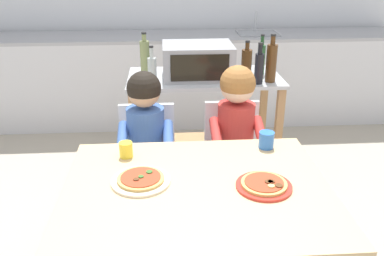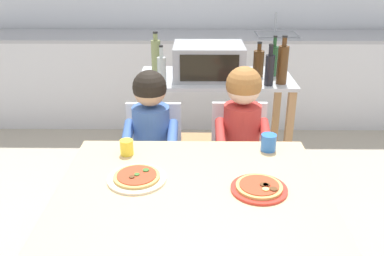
# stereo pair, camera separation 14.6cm
# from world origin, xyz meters

# --- Properties ---
(ground_plane) EXTENTS (11.80, 11.80, 0.00)m
(ground_plane) POSITION_xyz_m (0.00, 1.18, 0.00)
(ground_plane) COLOR #A89E8C
(kitchen_counter) EXTENTS (4.70, 0.60, 1.11)m
(kitchen_counter) POSITION_xyz_m (0.00, 2.60, 0.45)
(kitchen_counter) COLOR silver
(kitchen_counter) RESTS_ON ground
(kitchen_island_cart) EXTENTS (1.08, 0.55, 0.86)m
(kitchen_island_cart) POSITION_xyz_m (0.16, 1.28, 0.58)
(kitchen_island_cart) COLOR #B7BABF
(kitchen_island_cart) RESTS_ON ground
(toaster_oven) EXTENTS (0.48, 0.37, 0.23)m
(toaster_oven) POSITION_xyz_m (0.11, 1.26, 0.98)
(toaster_oven) COLOR #999BA0
(toaster_oven) RESTS_ON kitchen_island_cart
(bottle_tall_green_wine) EXTENTS (0.07, 0.07, 0.32)m
(bottle_tall_green_wine) POSITION_xyz_m (-0.26, 1.25, 1.00)
(bottle_tall_green_wine) COLOR olive
(bottle_tall_green_wine) RESTS_ON kitchen_island_cart
(bottle_brown_beer) EXTENTS (0.07, 0.07, 0.32)m
(bottle_brown_beer) POSITION_xyz_m (0.59, 1.12, 1.00)
(bottle_brown_beer) COLOR #4C2D14
(bottle_brown_beer) RESTS_ON kitchen_island_cart
(bottle_clear_vinegar) EXTENTS (0.06, 0.06, 0.28)m
(bottle_clear_vinegar) POSITION_xyz_m (0.57, 1.31, 0.98)
(bottle_clear_vinegar) COLOR #1E4723
(bottle_clear_vinegar) RESTS_ON kitchen_island_cart
(bottle_dark_olive_oil) EXTENTS (0.06, 0.06, 0.27)m
(bottle_dark_olive_oil) POSITION_xyz_m (-0.21, 1.08, 0.97)
(bottle_dark_olive_oil) COLOR #ADB7B2
(bottle_dark_olive_oil) RESTS_ON kitchen_island_cart
(bottle_squat_spirits) EXTENTS (0.07, 0.07, 0.25)m
(bottle_squat_spirits) POSITION_xyz_m (0.46, 1.29, 0.96)
(bottle_squat_spirits) COLOR #4C2D14
(bottle_squat_spirits) RESTS_ON kitchen_island_cart
(bottle_slim_sauce) EXTENTS (0.06, 0.06, 0.28)m
(bottle_slim_sauce) POSITION_xyz_m (0.50, 1.09, 0.98)
(bottle_slim_sauce) COLOR black
(bottle_slim_sauce) RESTS_ON kitchen_island_cart
(dining_table) EXTENTS (1.17, 0.93, 0.74)m
(dining_table) POSITION_xyz_m (0.00, 0.00, 0.64)
(dining_table) COLOR tan
(dining_table) RESTS_ON ground
(dining_chair_left) EXTENTS (0.36, 0.36, 0.81)m
(dining_chair_left) POSITION_xyz_m (-0.25, 0.75, 0.48)
(dining_chair_left) COLOR silver
(dining_chair_left) RESTS_ON ground
(dining_chair_right) EXTENTS (0.36, 0.36, 0.81)m
(dining_chair_right) POSITION_xyz_m (0.29, 0.77, 0.48)
(dining_chair_right) COLOR silver
(dining_chair_right) RESTS_ON ground
(child_in_blue_striped_shirt) EXTENTS (0.32, 0.42, 1.05)m
(child_in_blue_striped_shirt) POSITION_xyz_m (-0.25, 0.64, 0.68)
(child_in_blue_striped_shirt) COLOR #424C6B
(child_in_blue_striped_shirt) RESTS_ON ground
(child_in_red_shirt) EXTENTS (0.32, 0.42, 1.07)m
(child_in_red_shirt) POSITION_xyz_m (0.29, 0.65, 0.71)
(child_in_red_shirt) COLOR #424C6B
(child_in_red_shirt) RESTS_ON ground
(pizza_plate_cream) EXTENTS (0.26, 0.26, 0.03)m
(pizza_plate_cream) POSITION_xyz_m (-0.25, 0.06, 0.76)
(pizza_plate_cream) COLOR beige
(pizza_plate_cream) RESTS_ON dining_table
(pizza_plate_red_rimmed) EXTENTS (0.25, 0.25, 0.03)m
(pizza_plate_red_rimmed) POSITION_xyz_m (0.29, -0.02, 0.76)
(pizza_plate_red_rimmed) COLOR red
(pizza_plate_red_rimmed) RESTS_ON dining_table
(drinking_cup_blue) EXTENTS (0.08, 0.08, 0.09)m
(drinking_cup_blue) POSITION_xyz_m (0.39, 0.36, 0.79)
(drinking_cup_blue) COLOR blue
(drinking_cup_blue) RESTS_ON dining_table
(drinking_cup_yellow) EXTENTS (0.07, 0.07, 0.08)m
(drinking_cup_yellow) POSITION_xyz_m (-0.33, 0.31, 0.78)
(drinking_cup_yellow) COLOR yellow
(drinking_cup_yellow) RESTS_ON dining_table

